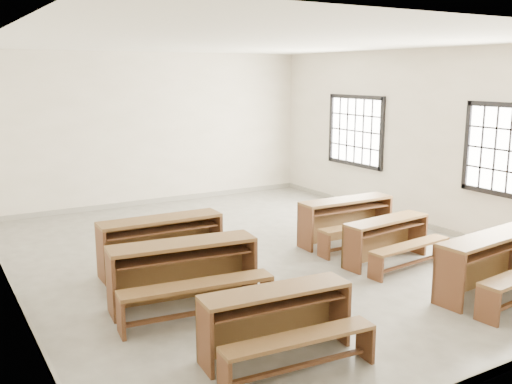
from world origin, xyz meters
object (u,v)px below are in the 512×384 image
desk_set_0 (278,318)px  desk_set_5 (348,218)px  desk_set_3 (492,261)px  desk_set_4 (388,238)px  desk_set_2 (162,241)px  desk_set_1 (185,270)px

desk_set_0 → desk_set_5: (3.08, 2.66, 0.03)m
desk_set_3 → desk_set_4: bearing=92.8°
desk_set_0 → desk_set_2: (-0.06, 2.90, 0.05)m
desk_set_1 → desk_set_5: (3.37, 1.05, -0.03)m
desk_set_5 → desk_set_0: bearing=-137.9°
desk_set_0 → desk_set_5: bearing=45.6°
desk_set_0 → desk_set_3: (3.21, -0.01, 0.04)m
desk_set_3 → desk_set_2: bearing=132.3°
desk_set_0 → desk_set_1: (-0.29, 1.62, 0.06)m
desk_set_3 → desk_set_4: (-0.25, 1.59, -0.06)m
desk_set_1 → desk_set_5: desk_set_1 is taller
desk_set_4 → desk_set_5: 1.09m
desk_set_0 → desk_set_3: bearing=4.6°
desk_set_1 → desk_set_4: 3.25m
desk_set_0 → desk_set_1: desk_set_1 is taller
desk_set_2 → desk_set_5: desk_set_2 is taller
desk_set_2 → desk_set_5: 3.15m
desk_set_2 → desk_set_3: size_ratio=0.99×
desk_set_2 → desk_set_5: (3.14, -0.24, -0.02)m
desk_set_0 → desk_set_1: size_ratio=0.86×
desk_set_3 → desk_set_4: desk_set_3 is taller
desk_set_4 → desk_set_0: bearing=-157.8°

